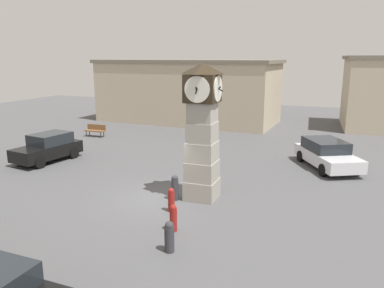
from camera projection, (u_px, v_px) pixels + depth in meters
ground_plane at (158, 199)px, 15.94m from camera, size 68.47×68.47×0.00m
clock_tower at (202, 132)px, 15.37m from camera, size 1.73×1.62×5.67m
bollard_near_tower at (175, 187)px, 15.69m from camera, size 0.31×0.31×1.10m
bollard_mid_row at (171, 200)px, 14.54m from camera, size 0.26×0.26×0.95m
bollard_far_row at (173, 218)px, 12.87m from camera, size 0.25×0.25×0.97m
bollard_end_row at (169, 236)px, 11.49m from camera, size 0.30×0.30×1.01m
car_silver_hatch at (327, 154)px, 20.31m from camera, size 3.80×4.82×1.49m
car_end_of_row at (48, 147)px, 21.58m from camera, size 2.29×4.10×1.60m
bench at (95, 130)px, 28.33m from camera, size 1.61×0.55×0.90m
warehouse_blue_far at (188, 91)px, 34.68m from camera, size 16.81×7.99×5.65m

